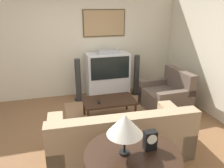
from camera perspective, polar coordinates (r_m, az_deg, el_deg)
ground_plane at (r=4.12m, az=-4.59°, el=-13.39°), size 12.00×12.00×0.00m
wall_back at (r=5.63m, az=-9.18°, el=10.42°), size 12.00×0.10×2.70m
area_rug at (r=4.81m, az=0.60°, el=-8.01°), size 2.04×1.77×0.01m
tv at (r=5.59m, az=-1.13°, el=2.45°), size 1.06×0.52×1.23m
couch at (r=3.55m, az=2.04°, el=-13.70°), size 2.23×1.05×0.83m
armchair at (r=5.11m, az=14.02°, el=-3.24°), size 0.90×1.02×0.91m
coffee_table at (r=4.53m, az=-0.76°, el=-4.61°), size 1.07×0.63×0.42m
console_table at (r=2.48m, az=5.37°, el=-18.97°), size 1.04×1.04×0.78m
table_lamp at (r=2.24m, az=3.39°, el=-10.62°), size 0.37×0.37×0.46m
mantel_clock at (r=2.46m, az=9.92°, el=-14.27°), size 0.13×0.10×0.22m
remote at (r=4.40m, az=-3.45°, el=-4.68°), size 0.07×0.17×0.02m
speaker_tower_left at (r=5.43m, az=-8.82°, el=0.77°), size 0.24×0.24×1.06m
speaker_tower_right at (r=5.79m, az=6.40°, el=2.10°), size 0.24×0.24×1.06m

